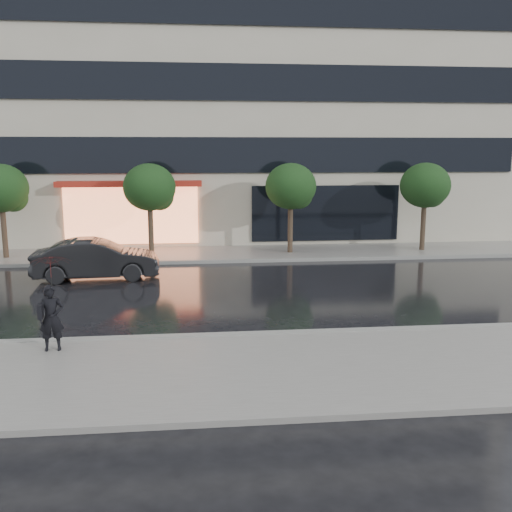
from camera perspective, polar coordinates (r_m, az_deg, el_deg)
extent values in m
plane|color=black|center=(15.07, -1.75, -7.01)|extent=(120.00, 120.00, 0.00)
cube|color=slate|center=(12.00, -0.59, -11.43)|extent=(60.00, 4.50, 0.12)
cube|color=slate|center=(25.01, -3.47, 0.24)|extent=(60.00, 3.50, 0.12)
cube|color=gray|center=(14.10, -1.45, -7.97)|extent=(60.00, 0.25, 0.14)
cube|color=gray|center=(23.29, -3.28, -0.51)|extent=(60.00, 0.25, 0.14)
cube|color=#BAB29E|center=(32.64, -4.29, 18.42)|extent=(30.00, 12.00, 18.00)
cube|color=black|center=(26.29, -3.74, 10.04)|extent=(28.00, 0.12, 1.60)
cube|color=black|center=(26.45, -3.83, 16.98)|extent=(28.00, 0.12, 1.60)
cube|color=black|center=(26.99, -3.92, 23.75)|extent=(28.00, 0.12, 1.60)
cube|color=#FF8C59|center=(26.58, -12.34, 3.99)|extent=(6.00, 0.10, 2.60)
cube|color=#A72519|center=(26.13, -12.54, 7.06)|extent=(6.40, 0.70, 0.25)
cube|color=black|center=(27.11, 6.98, 4.28)|extent=(7.00, 0.10, 2.60)
cylinder|color=#33261C|center=(25.83, -23.85, 2.01)|extent=(0.22, 0.22, 2.20)
ellipsoid|color=black|center=(25.65, -24.17, 6.21)|extent=(2.20, 2.20, 1.98)
sphere|color=black|center=(25.74, -23.12, 5.41)|extent=(1.20, 1.20, 1.20)
cylinder|color=#33261C|center=(24.65, -10.46, 2.38)|extent=(0.22, 0.22, 2.20)
ellipsoid|color=black|center=(24.46, -10.61, 6.79)|extent=(2.20, 2.20, 1.98)
sphere|color=black|center=(24.66, -9.61, 5.91)|extent=(1.20, 1.20, 1.20)
cylinder|color=#33261C|center=(24.90, 3.44, 2.62)|extent=(0.22, 0.22, 2.20)
ellipsoid|color=black|center=(24.71, 3.49, 6.98)|extent=(2.20, 2.20, 1.98)
sphere|color=black|center=(25.00, 4.32, 6.10)|extent=(1.20, 1.20, 1.20)
cylinder|color=#33261C|center=(26.54, 16.35, 2.70)|extent=(0.22, 0.22, 2.20)
ellipsoid|color=black|center=(26.36, 16.57, 6.79)|extent=(2.20, 2.20, 1.98)
sphere|color=black|center=(26.72, 17.15, 5.95)|extent=(1.20, 1.20, 1.20)
imported|color=black|center=(21.00, -15.65, -0.32)|extent=(4.47, 1.83, 1.44)
imported|color=black|center=(13.57, -19.77, -5.85)|extent=(0.58, 0.42, 1.49)
imported|color=#3D0B0B|center=(13.32, -19.83, -1.69)|extent=(0.99, 1.01, 0.82)
cylinder|color=black|center=(13.42, -19.71, -3.60)|extent=(0.02, 0.02, 0.75)
cube|color=black|center=(13.50, -20.77, -5.20)|extent=(0.13, 0.29, 0.32)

